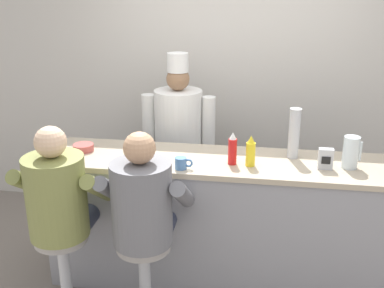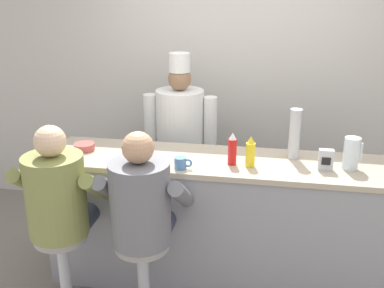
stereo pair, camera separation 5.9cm
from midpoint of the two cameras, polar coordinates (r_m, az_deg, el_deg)
name	(u,v)px [view 2 (the right image)]	position (r m, az deg, el deg)	size (l,w,h in m)	color
wall_back	(238,83)	(4.46, 6.25, 7.69)	(10.00, 0.06, 2.70)	beige
diner_counter	(221,222)	(3.55, 4.20, -9.81)	(2.68, 0.63, 1.04)	gray
ketchup_bottle_red	(232,150)	(3.21, 5.67, -0.71)	(0.06, 0.06, 0.24)	red
mustard_bottle_yellow	(250,152)	(3.20, 7.96, -1.04)	(0.07, 0.07, 0.23)	yellow
water_pitcher_clear	(351,153)	(3.31, 20.06, -1.13)	(0.13, 0.11, 0.23)	silver
breakfast_plate	(149,160)	(3.29, -4.93, -1.98)	(0.28, 0.28, 0.05)	white
cereal_bowl	(84,147)	(3.59, -13.06, -0.35)	(0.16, 0.16, 0.05)	#B24C47
coffee_mug_blue	(181,163)	(3.14, -0.87, -2.44)	(0.13, 0.08, 0.08)	#4C7AB2
cup_stack_steel	(295,134)	(3.37, 13.39, 1.24)	(0.09, 0.09, 0.38)	#B7BABF
napkin_dispenser_chrome	(326,160)	(3.26, 17.12, -1.93)	(0.10, 0.06, 0.15)	silver
diner_seated_olive	(59,201)	(3.16, -16.00, -6.94)	(0.60, 0.59, 1.43)	#B2B5BA
diner_seated_grey	(142,208)	(2.96, -5.79, -8.14)	(0.60, 0.59, 1.42)	#B2B5BA
cook_in_whites_near	(180,138)	(4.09, -1.10, 0.75)	(0.67, 0.43, 1.71)	#232328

